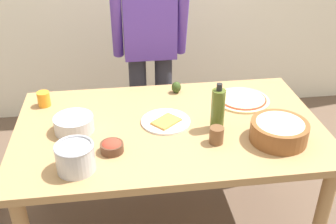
# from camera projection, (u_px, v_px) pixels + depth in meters

# --- Properties ---
(dining_table) EXTENTS (1.60, 0.96, 0.76)m
(dining_table) POSITION_uv_depth(u_px,v_px,m) (169.00, 139.00, 2.15)
(dining_table) COLOR #A37A4C
(dining_table) RESTS_ON ground
(person_cook) EXTENTS (0.49, 0.25, 1.62)m
(person_cook) POSITION_uv_depth(u_px,v_px,m) (150.00, 43.00, 2.66)
(person_cook) COLOR #2D2D38
(person_cook) RESTS_ON ground
(pizza_raw_on_board) EXTENTS (0.31, 0.31, 0.02)m
(pizza_raw_on_board) POSITION_uv_depth(u_px,v_px,m) (242.00, 99.00, 2.33)
(pizza_raw_on_board) COLOR beige
(pizza_raw_on_board) RESTS_ON dining_table
(plate_with_slice) EXTENTS (0.26, 0.26, 0.02)m
(plate_with_slice) POSITION_uv_depth(u_px,v_px,m) (166.00, 121.00, 2.12)
(plate_with_slice) COLOR white
(plate_with_slice) RESTS_ON dining_table
(popcorn_bowl) EXTENTS (0.28, 0.28, 0.11)m
(popcorn_bowl) POSITION_uv_depth(u_px,v_px,m) (279.00, 130.00, 1.95)
(popcorn_bowl) COLOR brown
(popcorn_bowl) RESTS_ON dining_table
(mixing_bowl_steel) EXTENTS (0.20, 0.20, 0.08)m
(mixing_bowl_steel) POSITION_uv_depth(u_px,v_px,m) (74.00, 124.00, 2.03)
(mixing_bowl_steel) COLOR #B7B7BC
(mixing_bowl_steel) RESTS_ON dining_table
(small_sauce_bowl) EXTENTS (0.11, 0.11, 0.06)m
(small_sauce_bowl) POSITION_uv_depth(u_px,v_px,m) (112.00, 146.00, 1.88)
(small_sauce_bowl) COLOR #4C2D1E
(small_sauce_bowl) RESTS_ON dining_table
(olive_oil_bottle) EXTENTS (0.07, 0.07, 0.26)m
(olive_oil_bottle) POSITION_uv_depth(u_px,v_px,m) (218.00, 109.00, 2.02)
(olive_oil_bottle) COLOR #47561E
(olive_oil_bottle) RESTS_ON dining_table
(steel_pot) EXTENTS (0.17, 0.17, 0.13)m
(steel_pot) POSITION_uv_depth(u_px,v_px,m) (75.00, 157.00, 1.75)
(steel_pot) COLOR #B7B7BC
(steel_pot) RESTS_ON dining_table
(cup_orange) EXTENTS (0.07, 0.07, 0.08)m
(cup_orange) POSITION_uv_depth(u_px,v_px,m) (44.00, 99.00, 2.26)
(cup_orange) COLOR orange
(cup_orange) RESTS_ON dining_table
(cup_small_brown) EXTENTS (0.07, 0.07, 0.08)m
(cup_small_brown) POSITION_uv_depth(u_px,v_px,m) (216.00, 135.00, 1.94)
(cup_small_brown) COLOR brown
(cup_small_brown) RESTS_ON dining_table
(avocado) EXTENTS (0.06, 0.06, 0.07)m
(avocado) POSITION_uv_depth(u_px,v_px,m) (176.00, 87.00, 2.41)
(avocado) COLOR #2D4219
(avocado) RESTS_ON dining_table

